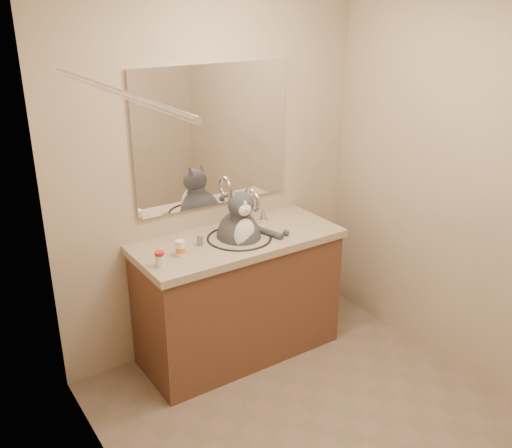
{
  "coord_description": "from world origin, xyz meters",
  "views": [
    {
      "loc": [
        -1.75,
        -1.88,
        2.27
      ],
      "look_at": [
        -0.07,
        0.65,
        1.06
      ],
      "focal_mm": 40.0,
      "sensor_mm": 36.0,
      "label": 1
    }
  ],
  "objects_px": {
    "pill_bottle_redcap": "(160,259)",
    "grey_canister": "(200,241)",
    "pill_bottle_orange": "(180,249)",
    "cat": "(240,235)"
  },
  "relations": [
    {
      "from": "pill_bottle_redcap",
      "to": "grey_canister",
      "type": "xyz_separation_m",
      "value": [
        0.33,
        0.14,
        -0.02
      ]
    },
    {
      "from": "cat",
      "to": "pill_bottle_redcap",
      "type": "distance_m",
      "value": 0.61
    },
    {
      "from": "cat",
      "to": "pill_bottle_redcap",
      "type": "xyz_separation_m",
      "value": [
        -0.6,
        -0.11,
        0.03
      ]
    },
    {
      "from": "cat",
      "to": "pill_bottle_orange",
      "type": "xyz_separation_m",
      "value": [
        -0.44,
        -0.04,
        0.03
      ]
    },
    {
      "from": "pill_bottle_orange",
      "to": "grey_canister",
      "type": "xyz_separation_m",
      "value": [
        0.17,
        0.07,
        -0.02
      ]
    },
    {
      "from": "pill_bottle_redcap",
      "to": "pill_bottle_orange",
      "type": "bearing_deg",
      "value": 22.14
    },
    {
      "from": "cat",
      "to": "grey_canister",
      "type": "height_order",
      "value": "cat"
    },
    {
      "from": "pill_bottle_orange",
      "to": "grey_canister",
      "type": "distance_m",
      "value": 0.18
    },
    {
      "from": "pill_bottle_orange",
      "to": "grey_canister",
      "type": "bearing_deg",
      "value": 22.83
    },
    {
      "from": "cat",
      "to": "pill_bottle_orange",
      "type": "distance_m",
      "value": 0.44
    }
  ]
}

